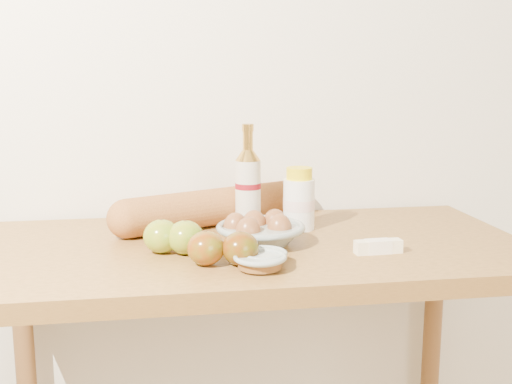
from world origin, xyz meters
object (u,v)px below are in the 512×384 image
Objects in this scene: table at (254,296)px; baguette at (214,207)px; egg_bowl at (260,231)px; cream_bottle at (299,201)px; bourbon_bottle at (248,186)px.

baguette reaches higher than table.
egg_bowl is (0.01, -0.01, 0.15)m from table.
cream_bottle is at bearing 40.38° from table.
bourbon_bottle is 0.10m from baguette.
table is 4.80× the size of bourbon_bottle.
egg_bowl is at bearing -103.31° from bourbon_bottle.
egg_bowl reaches higher than table.
bourbon_bottle reaches higher than cream_bottle.
table is 5.12× the size of egg_bowl.
baguette is at bearing 111.16° from table.
egg_bowl is at bearing -153.56° from cream_bottle.
cream_bottle is (0.13, 0.11, 0.19)m from table.
egg_bowl is at bearing -33.14° from table.
bourbon_bottle is at bearing 146.63° from cream_bottle.
egg_bowl is at bearing -90.09° from baguette.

